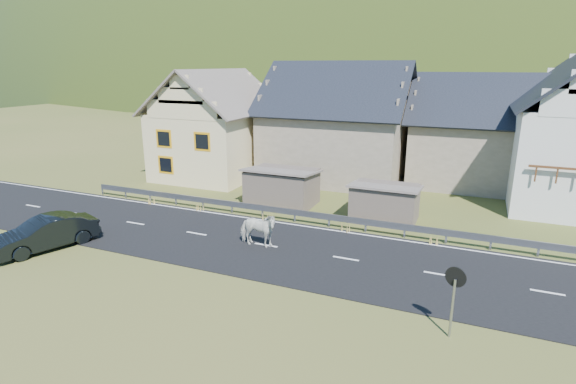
% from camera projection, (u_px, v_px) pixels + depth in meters
% --- Properties ---
extents(ground, '(160.00, 160.00, 0.00)m').
position_uv_depth(ground, '(266.00, 246.00, 21.76)').
color(ground, '#394C1A').
rests_on(ground, ground).
extents(road, '(60.00, 7.00, 0.04)m').
position_uv_depth(road, '(266.00, 246.00, 21.75)').
color(road, black).
rests_on(road, ground).
extents(lane_markings, '(60.00, 6.60, 0.01)m').
position_uv_depth(lane_markings, '(266.00, 245.00, 21.74)').
color(lane_markings, silver).
rests_on(lane_markings, road).
extents(guardrail, '(28.10, 0.09, 0.75)m').
position_uv_depth(guardrail, '(295.00, 213.00, 24.86)').
color(guardrail, '#93969B').
rests_on(guardrail, ground).
extents(shed_left, '(4.30, 3.30, 2.40)m').
position_uv_depth(shed_left, '(282.00, 187.00, 27.96)').
color(shed_left, '#6F5F52').
rests_on(shed_left, ground).
extents(shed_right, '(3.80, 2.90, 2.20)m').
position_uv_depth(shed_right, '(385.00, 203.00, 25.10)').
color(shed_right, '#6F5F52').
rests_on(shed_right, ground).
extents(house_cream, '(7.80, 9.80, 8.30)m').
position_uv_depth(house_cream, '(216.00, 119.00, 34.94)').
color(house_cream, beige).
rests_on(house_cream, ground).
extents(house_stone_a, '(10.80, 9.80, 8.90)m').
position_uv_depth(house_stone_a, '(339.00, 117.00, 34.14)').
color(house_stone_a, gray).
rests_on(house_stone_a, ground).
extents(house_stone_b, '(9.80, 8.80, 8.10)m').
position_uv_depth(house_stone_b, '(480.00, 126.00, 32.27)').
color(house_stone_b, gray).
rests_on(house_stone_b, ground).
extents(mountain, '(440.00, 280.00, 260.00)m').
position_uv_depth(mountain, '(467.00, 136.00, 184.73)').
color(mountain, '#213D12').
rests_on(mountain, ground).
extents(conifer_patch, '(76.00, 50.00, 28.00)m').
position_uv_depth(conifer_patch, '(260.00, 73.00, 138.14)').
color(conifer_patch, black).
rests_on(conifer_patch, ground).
extents(horse, '(0.96, 2.04, 1.71)m').
position_uv_depth(horse, '(257.00, 229.00, 21.40)').
color(horse, silver).
rests_on(horse, road).
extents(car, '(3.10, 4.92, 1.53)m').
position_uv_depth(car, '(46.00, 233.00, 21.28)').
color(car, black).
rests_on(car, ground).
extents(traffic_mirror, '(0.66, 0.27, 2.42)m').
position_uv_depth(traffic_mirror, '(455.00, 286.00, 14.09)').
color(traffic_mirror, '#93969B').
rests_on(traffic_mirror, ground).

